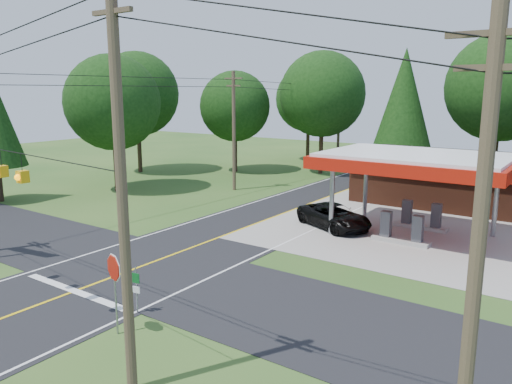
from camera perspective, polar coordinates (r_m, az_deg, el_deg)
The scene contains 14 objects.
ground at distance 25.03m, azimuth -13.20°, elevation -8.40°, with size 120.00×120.00×0.00m, color #284F1C.
main_highway at distance 25.03m, azimuth -13.21°, elevation -8.38°, with size 8.00×120.00×0.02m, color black.
cross_road at distance 25.03m, azimuth -13.21°, elevation -8.37°, with size 70.00×7.00×0.02m, color black.
lane_center_yellow at distance 25.02m, azimuth -13.21°, elevation -8.35°, with size 0.15×110.00×0.00m, color yellow.
gas_canopy at distance 30.10m, azimuth 17.77°, elevation 3.08°, with size 10.60×7.40×4.88m.
convenience_store at distance 39.79m, azimuth 23.29°, elevation 1.19°, with size 16.40×7.55×3.80m.
utility_pole_near_right at distance 13.56m, azimuth -15.12°, elevation 0.76°, with size 1.80×0.30×11.50m.
utility_pole_far_left at distance 42.39m, azimuth -2.55°, elevation 7.17°, with size 1.80×0.30×10.00m.
utility_pole_right_b at distance 10.64m, azimuth 23.93°, elevation -6.96°, with size 1.80×0.30×10.00m.
utility_pole_north at distance 56.15m, azimuth 9.43°, elevation 7.63°, with size 0.30×0.30×9.50m.
treeline_backdrop at distance 43.00m, azimuth 12.00°, elevation 10.05°, with size 70.27×51.59×13.30m.
suv_car at distance 31.37m, azimuth 8.90°, elevation -2.77°, with size 5.28×5.28×1.47m, color black.
octagonal_stop_sign at distance 17.98m, azimuth -15.93°, elevation -8.98°, with size 0.98×0.31×2.96m.
route_sign_post at distance 19.80m, azimuth -13.57°, elevation -10.44°, with size 0.38×0.12×1.87m.
Camera 1 is at (17.78, -15.50, 8.39)m, focal length 35.00 mm.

